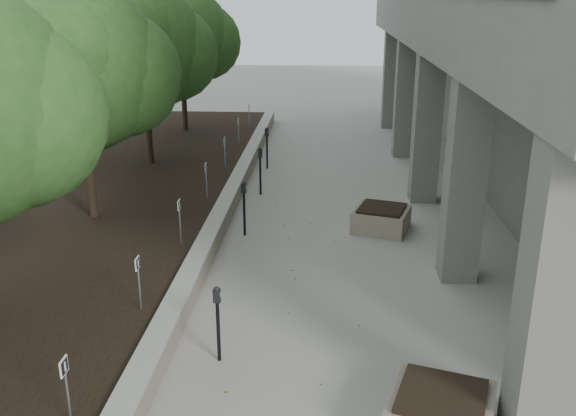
% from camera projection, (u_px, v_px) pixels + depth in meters
% --- Properties ---
extents(retaining_wall, '(0.39, 26.00, 0.50)m').
position_uv_depth(retaining_wall, '(224.00, 211.00, 15.71)').
color(retaining_wall, gray).
rests_on(retaining_wall, ground).
extents(planting_bed, '(7.00, 26.00, 0.40)m').
position_uv_depth(planting_bed, '(83.00, 210.00, 15.95)').
color(planting_bed, black).
rests_on(planting_bed, ground).
extents(crabapple_tree_3, '(4.60, 4.00, 5.44)m').
position_uv_depth(crabapple_tree_3, '(82.00, 103.00, 14.01)').
color(crabapple_tree_3, '#264E1E').
rests_on(crabapple_tree_3, planting_bed).
extents(crabapple_tree_4, '(4.60, 4.00, 5.44)m').
position_uv_depth(crabapple_tree_4, '(145.00, 75.00, 18.73)').
color(crabapple_tree_4, '#264E1E').
rests_on(crabapple_tree_4, planting_bed).
extents(crabapple_tree_5, '(4.60, 4.00, 5.44)m').
position_uv_depth(crabapple_tree_5, '(182.00, 59.00, 23.44)').
color(crabapple_tree_5, '#264E1E').
rests_on(crabapple_tree_5, planting_bed).
extents(parking_sign_2, '(0.04, 0.22, 0.96)m').
position_uv_depth(parking_sign_2, '(67.00, 393.00, 7.52)').
color(parking_sign_2, black).
rests_on(parking_sign_2, planting_bed).
extents(parking_sign_3, '(0.04, 0.22, 0.96)m').
position_uv_depth(parking_sign_3, '(139.00, 284.00, 10.35)').
color(parking_sign_3, black).
rests_on(parking_sign_3, planting_bed).
extents(parking_sign_4, '(0.04, 0.22, 0.96)m').
position_uv_depth(parking_sign_4, '(180.00, 221.00, 13.18)').
color(parking_sign_4, black).
rests_on(parking_sign_4, planting_bed).
extents(parking_sign_5, '(0.04, 0.22, 0.96)m').
position_uv_depth(parking_sign_5, '(206.00, 181.00, 16.01)').
color(parking_sign_5, black).
rests_on(parking_sign_5, planting_bed).
extents(parking_sign_6, '(0.04, 0.22, 0.96)m').
position_uv_depth(parking_sign_6, '(225.00, 153.00, 18.84)').
color(parking_sign_6, black).
rests_on(parking_sign_6, planting_bed).
extents(parking_sign_7, '(0.04, 0.22, 0.96)m').
position_uv_depth(parking_sign_7, '(239.00, 132.00, 21.67)').
color(parking_sign_7, black).
rests_on(parking_sign_7, planting_bed).
extents(parking_sign_8, '(0.04, 0.22, 0.96)m').
position_uv_depth(parking_sign_8, '(249.00, 116.00, 24.50)').
color(parking_sign_8, black).
rests_on(parking_sign_8, planting_bed).
extents(parking_meter_2, '(0.14, 0.10, 1.28)m').
position_uv_depth(parking_meter_2, '(218.00, 324.00, 9.56)').
color(parking_meter_2, black).
rests_on(parking_meter_2, ground).
extents(parking_meter_3, '(0.15, 0.12, 1.34)m').
position_uv_depth(parking_meter_3, '(244.00, 209.00, 14.60)').
color(parking_meter_3, black).
rests_on(parking_meter_3, ground).
extents(parking_meter_4, '(0.16, 0.13, 1.37)m').
position_uv_depth(parking_meter_4, '(260.00, 171.00, 17.60)').
color(parking_meter_4, black).
rests_on(parking_meter_4, ground).
extents(parking_meter_5, '(0.16, 0.14, 1.37)m').
position_uv_depth(parking_meter_5, '(267.00, 148.00, 20.24)').
color(parking_meter_5, black).
rests_on(parking_meter_5, ground).
extents(planter_front, '(1.63, 1.63, 0.61)m').
position_uv_depth(planter_front, '(440.00, 414.00, 8.05)').
color(planter_front, gray).
rests_on(planter_front, ground).
extents(planter_back, '(1.55, 1.55, 0.58)m').
position_uv_depth(planter_back, '(381.00, 218.00, 15.08)').
color(planter_back, gray).
rests_on(planter_back, ground).
extents(berry_scatter, '(3.30, 14.10, 0.02)m').
position_uv_depth(berry_scatter, '(281.00, 293.00, 11.92)').
color(berry_scatter, maroon).
rests_on(berry_scatter, ground).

